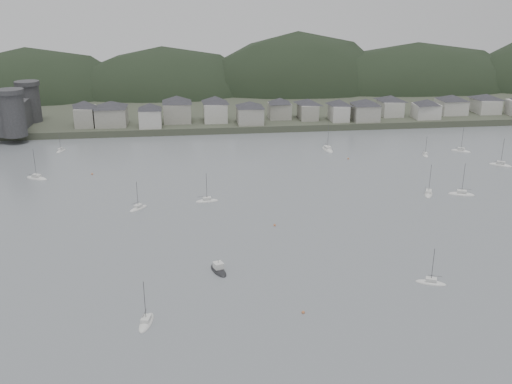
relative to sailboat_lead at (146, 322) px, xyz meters
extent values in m
plane|color=slate|center=(29.16, -17.63, -0.18)|extent=(900.00, 900.00, 0.00)
cube|color=#383D2D|center=(29.16, 277.37, 1.32)|extent=(900.00, 250.00, 3.00)
ellipsoid|color=black|center=(-81.71, 254.31, -10.32)|extent=(138.98, 92.48, 81.13)
ellipsoid|color=black|center=(-3.14, 255.24, -10.15)|extent=(132.08, 90.41, 79.74)
ellipsoid|color=black|center=(79.80, 255.31, -12.86)|extent=(133.88, 88.37, 101.41)
ellipsoid|color=black|center=(155.11, 250.28, -10.50)|extent=(165.81, 81.78, 82.55)
cylinder|color=#323235|center=(-62.84, 148.37, 11.82)|extent=(10.00, 10.00, 18.00)
cylinder|color=#323235|center=(-62.84, 176.37, 11.32)|extent=(10.00, 10.00, 17.00)
cube|color=#323235|center=(-62.84, 162.37, 8.82)|extent=(3.50, 30.00, 12.00)
cube|color=gray|center=(-35.84, 164.33, 7.11)|extent=(8.34, 12.91, 8.59)
pyramid|color=#26262A|center=(-35.84, 164.33, 12.91)|extent=(15.78, 15.78, 3.01)
cube|color=gray|center=(-24.16, 163.70, 7.00)|extent=(13.68, 13.35, 8.36)
pyramid|color=#26262A|center=(-24.16, 163.70, 12.64)|extent=(20.07, 20.07, 2.93)
cube|color=#B6B3AB|center=(-6.42, 158.39, 6.86)|extent=(9.78, 10.20, 8.08)
pyramid|color=#26262A|center=(-6.42, 158.39, 12.31)|extent=(14.83, 14.83, 2.83)
cube|color=gray|center=(5.64, 168.02, 7.37)|extent=(12.59, 13.33, 9.09)
pyramid|color=#26262A|center=(5.64, 168.02, 13.50)|extent=(19.24, 19.24, 3.18)
cube|color=#B6B3AB|center=(23.41, 166.47, 7.25)|extent=(10.74, 12.17, 8.87)
pyramid|color=#26262A|center=(23.41, 166.47, 13.24)|extent=(17.01, 17.01, 3.10)
cube|color=gray|center=(39.08, 159.90, 6.67)|extent=(11.63, 12.09, 7.69)
pyramid|color=#26262A|center=(39.08, 159.90, 11.86)|extent=(17.61, 17.61, 2.69)
cube|color=gray|center=(54.41, 168.57, 6.54)|extent=(10.37, 9.35, 7.44)
pyramid|color=#26262A|center=(54.41, 168.57, 11.56)|extent=(14.65, 14.65, 2.60)
cube|color=gray|center=(67.78, 166.17, 6.43)|extent=(8.24, 12.20, 7.22)
pyramid|color=#26262A|center=(67.78, 166.17, 11.30)|extent=(15.17, 15.17, 2.53)
cube|color=#B6B3AB|center=(81.65, 160.92, 6.55)|extent=(8.06, 10.91, 7.46)
pyramid|color=#26262A|center=(81.65, 160.92, 11.59)|extent=(14.08, 14.08, 2.61)
cube|color=gray|center=(93.97, 159.43, 6.65)|extent=(11.73, 11.78, 7.66)
pyramid|color=#26262A|center=(93.97, 159.43, 11.82)|extent=(17.46, 17.46, 2.68)
cube|color=#B6B3AB|center=(109.79, 169.28, 6.49)|extent=(10.19, 13.02, 7.33)
pyramid|color=#26262A|center=(109.79, 169.28, 11.44)|extent=(17.23, 17.23, 2.57)
cube|color=#B6B3AB|center=(124.70, 160.44, 6.26)|extent=(11.70, 9.81, 6.88)
pyramid|color=#26262A|center=(124.70, 160.44, 10.90)|extent=(15.97, 15.97, 2.41)
cube|color=#B6B3AB|center=(141.56, 169.28, 6.32)|extent=(12.83, 12.48, 7.00)
pyramid|color=#26262A|center=(141.56, 169.28, 11.04)|extent=(18.79, 18.79, 2.45)
cube|color=#B6B3AB|center=(159.89, 169.80, 6.30)|extent=(11.07, 13.50, 6.97)
pyramid|color=#26262A|center=(159.89, 169.80, 11.01)|extent=(18.25, 18.25, 2.44)
ellipsoid|color=silver|center=(0.00, 0.00, -0.13)|extent=(3.89, 7.62, 1.46)
cube|color=silver|center=(0.00, 0.00, 0.90)|extent=(2.13, 2.84, 0.70)
cylinder|color=#3F3F42|center=(0.00, 0.00, 4.57)|extent=(0.12, 0.12, 9.11)
cylinder|color=#3F3F42|center=(-0.29, 1.28, 1.45)|extent=(0.83, 3.22, 0.10)
ellipsoid|color=silver|center=(62.85, 8.48, -0.13)|extent=(7.09, 4.71, 1.36)
cube|color=silver|center=(62.85, 8.48, 0.85)|extent=(2.78, 2.32, 0.70)
cylinder|color=#3F3F42|center=(62.85, 8.48, 4.27)|extent=(0.12, 0.12, 8.49)
cylinder|color=#3F3F42|center=(63.97, 8.97, 1.40)|extent=(2.84, 1.31, 0.10)
ellipsoid|color=silver|center=(14.98, 67.19, -0.13)|extent=(7.36, 2.94, 1.44)
cube|color=silver|center=(14.98, 67.19, 0.89)|extent=(2.65, 1.80, 0.70)
cylinder|color=#3F3F42|center=(14.98, 67.19, 4.51)|extent=(0.12, 0.12, 8.97)
cylinder|color=#3F3F42|center=(13.69, 67.31, 1.44)|extent=(3.23, 0.39, 0.10)
ellipsoid|color=silver|center=(119.89, 112.02, -0.13)|extent=(7.62, 6.66, 1.54)
cube|color=silver|center=(119.89, 112.02, 0.94)|extent=(3.18, 2.99, 0.70)
cylinder|color=#3F3F42|center=(119.89, 112.02, 4.84)|extent=(0.12, 0.12, 9.64)
cylinder|color=#3F3F42|center=(118.79, 111.17, 1.49)|extent=(2.82, 2.19, 0.10)
ellipsoid|color=silver|center=(-5.86, 63.42, -0.13)|extent=(6.16, 6.48, 1.36)
cube|color=silver|center=(-5.86, 63.42, 0.85)|extent=(2.70, 2.76, 0.70)
cylinder|color=#3F3F42|center=(-5.86, 63.42, 4.26)|extent=(0.12, 0.12, 8.47)
cylinder|color=#3F3F42|center=(-6.68, 64.32, 1.40)|extent=(2.12, 2.33, 0.10)
ellipsoid|color=silver|center=(96.52, 63.14, -0.13)|extent=(8.64, 5.35, 1.65)
cube|color=silver|center=(96.52, 63.14, 0.99)|extent=(3.34, 2.71, 0.70)
cylinder|color=#3F3F42|center=(96.52, 63.14, 5.17)|extent=(0.12, 0.12, 10.30)
cylinder|color=#3F3F42|center=(97.91, 63.66, 1.54)|extent=(3.51, 1.39, 0.10)
ellipsoid|color=silver|center=(103.07, 108.06, -0.13)|extent=(2.96, 6.31, 1.21)
cube|color=silver|center=(103.07, 108.06, 0.78)|extent=(1.68, 2.32, 0.70)
cylinder|color=#3F3F42|center=(103.07, 108.06, 3.81)|extent=(0.12, 0.12, 7.58)
cylinder|color=#3F3F42|center=(102.88, 109.14, 1.33)|extent=(0.57, 2.70, 0.10)
ellipsoid|color=silver|center=(86.11, 64.78, -0.13)|extent=(5.58, 8.17, 1.57)
cube|color=silver|center=(86.11, 64.78, 0.95)|extent=(2.72, 3.22, 0.70)
cylinder|color=#3F3F42|center=(86.11, 64.78, 4.92)|extent=(0.12, 0.12, 9.80)
cylinder|color=#3F3F42|center=(85.52, 66.06, 1.50)|extent=(1.58, 3.24, 0.10)
ellipsoid|color=silver|center=(-41.52, 132.37, -0.13)|extent=(3.93, 6.31, 1.20)
cube|color=silver|center=(-41.52, 132.37, 0.77)|extent=(1.98, 2.44, 0.70)
cylinder|color=#3F3F42|center=(-41.52, 132.37, 3.78)|extent=(0.12, 0.12, 7.52)
cylinder|color=#3F3F42|center=(-41.14, 131.36, 1.32)|extent=(1.05, 2.57, 0.10)
ellipsoid|color=silver|center=(-42.97, 96.96, -0.13)|extent=(8.77, 6.41, 1.70)
cube|color=silver|center=(-42.97, 96.96, 1.02)|extent=(3.50, 3.05, 0.70)
cylinder|color=#3F3F42|center=(-42.97, 96.96, 5.33)|extent=(0.12, 0.12, 10.62)
cylinder|color=#3F3F42|center=(-44.32, 96.24, 1.57)|extent=(3.42, 1.90, 0.10)
ellipsoid|color=silver|center=(66.58, 120.69, -0.13)|extent=(4.20, 9.75, 1.89)
cube|color=silver|center=(66.58, 120.69, 1.11)|extent=(2.48, 3.54, 0.70)
cylinder|color=#3F3F42|center=(66.58, 120.69, 5.92)|extent=(0.12, 0.12, 11.80)
cylinder|color=#3F3F42|center=(66.80, 122.37, 1.66)|extent=(0.64, 4.23, 0.10)
ellipsoid|color=silver|center=(125.71, 91.71, -0.13)|extent=(7.98, 7.14, 1.63)
cube|color=silver|center=(125.71, 91.71, 0.98)|extent=(3.35, 3.18, 0.70)
cylinder|color=#3F3F42|center=(125.71, 91.71, 5.11)|extent=(0.12, 0.12, 10.18)
cylinder|color=#3F3F42|center=(124.57, 90.80, 1.53)|extent=(2.92, 2.37, 0.10)
ellipsoid|color=black|center=(15.64, 20.38, -0.13)|extent=(4.89, 7.79, 1.61)
cube|color=silver|center=(15.64, 20.38, 1.33)|extent=(2.66, 2.75, 1.40)
cylinder|color=#3F3F42|center=(15.64, 20.38, 2.23)|extent=(0.10, 0.10, 1.20)
sphere|color=#BA6A3E|center=(31.74, -0.16, -0.03)|extent=(0.70, 0.70, 0.70)
sphere|color=#BA6A3E|center=(32.96, 45.60, -0.03)|extent=(0.70, 0.70, 0.70)
sphere|color=#BA6A3E|center=(-24.50, 99.48, -0.03)|extent=(0.70, 0.70, 0.70)
sphere|color=#BA6A3E|center=(71.49, 107.12, -0.03)|extent=(0.70, 0.70, 0.70)
camera|label=1|loc=(9.54, -100.25, 62.97)|focal=40.18mm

